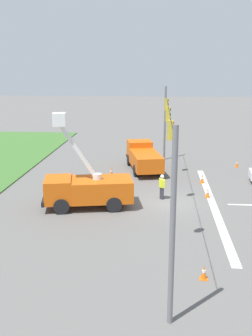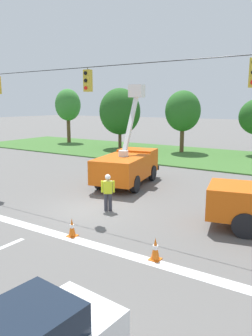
{
  "view_description": "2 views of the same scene",
  "coord_description": "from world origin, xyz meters",
  "px_view_note": "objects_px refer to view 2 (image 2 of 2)",
  "views": [
    {
      "loc": [
        -25.48,
        0.52,
        8.97
      ],
      "look_at": [
        1.67,
        2.85,
        1.95
      ],
      "focal_mm": 42.0,
      "sensor_mm": 36.0,
      "label": 1
    },
    {
      "loc": [
        9.54,
        -11.83,
        4.99
      ],
      "look_at": [
        0.62,
        2.04,
        1.76
      ],
      "focal_mm": 35.0,
      "sensor_mm": 36.0,
      "label": 2
    }
  ],
  "objects_px": {
    "tree_west": "(120,112)",
    "utility_truck_bucket_lift": "(127,164)",
    "traffic_cone_mid_right": "(155,249)",
    "traffic_cone_foreground_right": "(72,227)",
    "tree_far_west": "(68,105)",
    "road_worker": "(108,190)",
    "tree_centre": "(183,111)"
  },
  "relations": [
    {
      "from": "tree_far_west",
      "to": "tree_west",
      "type": "xyz_separation_m",
      "value": [
        8.84,
        -1.27,
        -0.67
      ]
    },
    {
      "from": "tree_centre",
      "to": "road_worker",
      "type": "distance_m",
      "value": 20.22
    },
    {
      "from": "utility_truck_bucket_lift",
      "to": "road_worker",
      "type": "height_order",
      "value": "utility_truck_bucket_lift"
    },
    {
      "from": "tree_far_west",
      "to": "traffic_cone_foreground_right",
      "type": "height_order",
      "value": "tree_far_west"
    },
    {
      "from": "tree_far_west",
      "to": "traffic_cone_foreground_right",
      "type": "bearing_deg",
      "value": -47.34
    },
    {
      "from": "utility_truck_bucket_lift",
      "to": "traffic_cone_mid_right",
      "type": "height_order",
      "value": "utility_truck_bucket_lift"
    },
    {
      "from": "tree_far_west",
      "to": "utility_truck_bucket_lift",
      "type": "relative_size",
      "value": 1.11
    },
    {
      "from": "utility_truck_bucket_lift",
      "to": "traffic_cone_foreground_right",
      "type": "relative_size",
      "value": 8.63
    },
    {
      "from": "tree_far_west",
      "to": "tree_west",
      "type": "relative_size",
      "value": 1.03
    },
    {
      "from": "road_worker",
      "to": "traffic_cone_foreground_right",
      "type": "height_order",
      "value": "road_worker"
    },
    {
      "from": "tree_far_west",
      "to": "tree_west",
      "type": "bearing_deg",
      "value": -8.2
    },
    {
      "from": "tree_far_west",
      "to": "traffic_cone_foreground_right",
      "type": "relative_size",
      "value": 9.56
    },
    {
      "from": "tree_centre",
      "to": "traffic_cone_mid_right",
      "type": "bearing_deg",
      "value": -68.71
    },
    {
      "from": "traffic_cone_mid_right",
      "to": "traffic_cone_foreground_right",
      "type": "bearing_deg",
      "value": -179.82
    },
    {
      "from": "traffic_cone_mid_right",
      "to": "tree_west",
      "type": "bearing_deg",
      "value": 126.25
    },
    {
      "from": "traffic_cone_foreground_right",
      "to": "tree_centre",
      "type": "bearing_deg",
      "value": 103.02
    },
    {
      "from": "tree_west",
      "to": "utility_truck_bucket_lift",
      "type": "relative_size",
      "value": 1.08
    },
    {
      "from": "tree_west",
      "to": "utility_truck_bucket_lift",
      "type": "bearing_deg",
      "value": -54.57
    },
    {
      "from": "tree_far_west",
      "to": "road_worker",
      "type": "distance_m",
      "value": 28.64
    },
    {
      "from": "tree_centre",
      "to": "road_worker",
      "type": "height_order",
      "value": "tree_centre"
    },
    {
      "from": "road_worker",
      "to": "traffic_cone_foreground_right",
      "type": "xyz_separation_m",
      "value": [
        0.64,
        -3.25,
        -0.65
      ]
    },
    {
      "from": "tree_far_west",
      "to": "utility_truck_bucket_lift",
      "type": "distance_m",
      "value": 23.89
    },
    {
      "from": "tree_centre",
      "to": "road_worker",
      "type": "xyz_separation_m",
      "value": [
        4.6,
        -19.41,
        -3.27
      ]
    },
    {
      "from": "tree_centre",
      "to": "road_worker",
      "type": "relative_size",
      "value": 3.59
    },
    {
      "from": "tree_centre",
      "to": "tree_far_west",
      "type": "bearing_deg",
      "value": 179.09
    },
    {
      "from": "tree_far_west",
      "to": "road_worker",
      "type": "height_order",
      "value": "tree_far_west"
    },
    {
      "from": "tree_far_west",
      "to": "tree_west",
      "type": "distance_m",
      "value": 8.96
    },
    {
      "from": "utility_truck_bucket_lift",
      "to": "road_worker",
      "type": "relative_size",
      "value": 3.51
    },
    {
      "from": "tree_centre",
      "to": "traffic_cone_mid_right",
      "type": "height_order",
      "value": "tree_centre"
    },
    {
      "from": "tree_centre",
      "to": "utility_truck_bucket_lift",
      "type": "relative_size",
      "value": 1.02
    },
    {
      "from": "tree_centre",
      "to": "traffic_cone_foreground_right",
      "type": "xyz_separation_m",
      "value": [
        5.24,
        -22.66,
        -3.92
      ]
    },
    {
      "from": "tree_west",
      "to": "traffic_cone_foreground_right",
      "type": "height_order",
      "value": "tree_west"
    }
  ]
}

